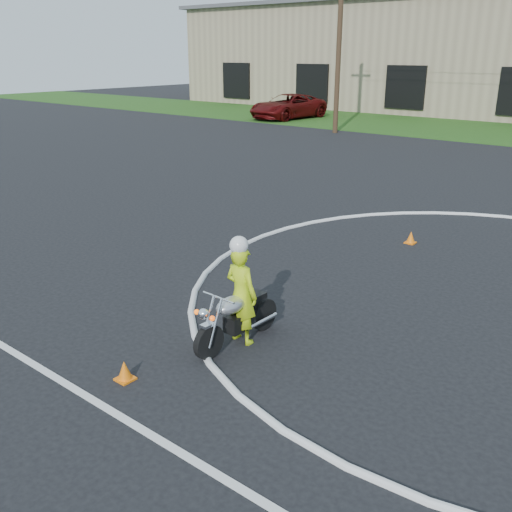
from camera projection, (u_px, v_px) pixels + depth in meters
The scene contains 5 objects.
ground at pixel (449, 362), 8.56m from camera, with size 120.00×120.00×0.00m, color black.
primary_motorcycle at pixel (236, 317), 8.93m from camera, with size 0.64×1.82×0.96m.
rider_primary_grp at pixel (241, 292), 8.89m from camera, with size 0.60×0.40×1.78m.
pickup_grp at pixel (288, 106), 39.43m from camera, with size 3.22×6.16×1.66m.
warehouse at pixel (428, 55), 47.04m from camera, with size 41.00×17.00×8.30m.
Camera 1 is at (2.50, -7.67, 4.39)m, focal length 40.00 mm.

